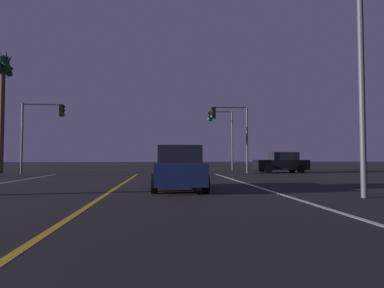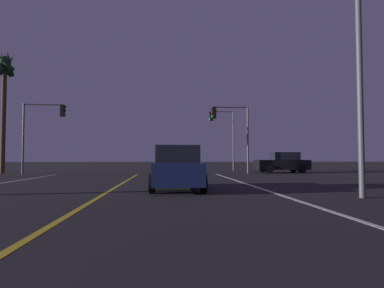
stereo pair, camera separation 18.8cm
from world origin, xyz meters
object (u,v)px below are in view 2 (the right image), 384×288
traffic_light_near_right (230,124)px  palm_tree_left_far (5,76)px  car_lead_same_lane (177,168)px  traffic_light_near_left (44,122)px  car_crossing_side (282,163)px  traffic_light_far_right (222,127)px  street_lamp_right_near (338,45)px

traffic_light_near_right → palm_tree_left_far: bearing=-6.0°
car_lead_same_lane → traffic_light_near_left: bearing=37.4°
car_crossing_side → traffic_light_near_right: traffic_light_near_right is taller
car_crossing_side → traffic_light_far_right: bearing=-45.7°
car_lead_same_lane → car_crossing_side: size_ratio=1.00×
traffic_light_near_left → traffic_light_far_right: bearing=20.7°
traffic_light_near_right → street_lamp_right_near: 15.67m
palm_tree_left_far → car_crossing_side: bearing=-2.0°
traffic_light_near_right → traffic_light_near_left: 14.21m
traffic_light_near_right → traffic_light_near_left: (-14.21, 0.00, 0.02)m
car_lead_same_lane → palm_tree_left_far: (-13.44, 14.47, 7.04)m
traffic_light_far_right → street_lamp_right_near: street_lamp_right_near is taller
car_crossing_side → traffic_light_near_left: 19.10m
street_lamp_right_near → palm_tree_left_far: size_ratio=0.74×
car_lead_same_lane → traffic_light_near_right: bearing=-20.2°
car_crossing_side → traffic_light_near_left: size_ratio=0.81×
traffic_light_far_right → palm_tree_left_far: palm_tree_left_far is taller
street_lamp_right_near → car_crossing_side: bearing=-104.3°
car_lead_same_lane → car_crossing_side: bearing=-34.0°
car_lead_same_lane → street_lamp_right_near: size_ratio=0.58×
car_lead_same_lane → traffic_light_far_right: (4.95, 18.06, 3.36)m
car_crossing_side → palm_tree_left_far: palm_tree_left_far is taller
car_crossing_side → palm_tree_left_far: bearing=-2.0°
car_lead_same_lane → traffic_light_far_right: 19.03m
car_lead_same_lane → palm_tree_left_far: 20.97m
car_crossing_side → traffic_light_near_right: size_ratio=0.81×
traffic_light_near_left → traffic_light_far_right: 15.54m
car_crossing_side → street_lamp_right_near: 17.75m
traffic_light_far_right → palm_tree_left_far: size_ratio=0.57×
traffic_light_near_left → palm_tree_left_far: (-3.86, 1.91, 3.91)m
street_lamp_right_near → traffic_light_far_right: bearing=-90.0°
car_crossing_side → traffic_light_near_left: (-18.81, -1.12, 3.13)m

